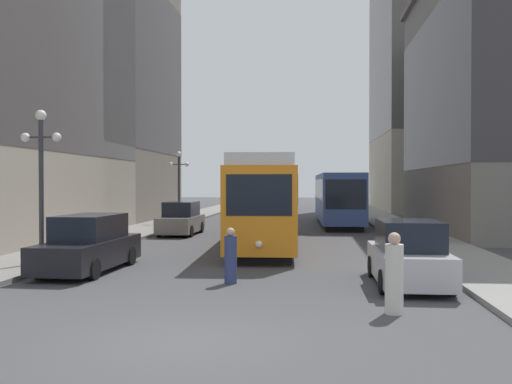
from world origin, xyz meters
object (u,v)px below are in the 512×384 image
parked_car_right_far (408,255)px  lamp_post_left_near (41,162)px  transit_bus (337,196)px  lamp_post_left_far (179,175)px  parked_car_left_mid (181,219)px  pedestrian_crossing_near (394,276)px  streetcar (267,199)px  pedestrian_crossing_far (231,258)px  parked_car_left_near (89,245)px

parked_car_right_far → lamp_post_left_near: bearing=-10.5°
transit_bus → lamp_post_left_far: lamp_post_left_far is taller
parked_car_left_mid → lamp_post_left_far: 7.97m
pedestrian_crossing_near → lamp_post_left_far: bearing=-134.9°
parked_car_right_far → lamp_post_left_near: (-11.72, 2.16, 2.72)m
streetcar → pedestrian_crossing_far: bearing=-93.8°
pedestrian_crossing_near → lamp_post_left_far: lamp_post_left_far is taller
streetcar → parked_car_left_near: streetcar is taller
parked_car_left_near → parked_car_right_far: 9.95m
streetcar → parked_car_right_far: streetcar is taller
lamp_post_left_near → lamp_post_left_far: 19.41m
transit_bus → parked_car_right_far: bearing=-89.3°
transit_bus → parked_car_right_far: size_ratio=3.04×
parked_car_left_mid → streetcar: bearing=-41.4°
pedestrian_crossing_near → parked_car_right_far: bearing=-172.9°
parked_car_left_near → streetcar: bearing=59.8°
parked_car_right_far → lamp_post_left_far: bearing=-61.6°
parked_car_left_near → pedestrian_crossing_far: parked_car_left_near is taller
lamp_post_left_near → lamp_post_left_far: (0.00, 19.41, -0.17)m
lamp_post_left_near → parked_car_left_near: bearing=-17.3°
pedestrian_crossing_far → lamp_post_left_near: 7.70m
parked_car_left_near → lamp_post_left_near: (-1.90, 0.59, 2.72)m
streetcar → pedestrian_crossing_near: (3.83, -13.08, -1.27)m
parked_car_left_mid → pedestrian_crossing_near: 19.79m
parked_car_right_far → transit_bus: bearing=-87.8°
transit_bus → pedestrian_crossing_near: (0.01, -25.95, -1.12)m
parked_car_left_near → lamp_post_left_far: bearing=97.5°
streetcar → parked_car_left_near: bearing=-124.6°
pedestrian_crossing_near → parked_car_left_near: bearing=-97.4°
parked_car_left_mid → lamp_post_left_near: size_ratio=0.85×
pedestrian_crossing_far → transit_bus: bearing=50.3°
streetcar → lamp_post_left_far: (-7.02, 11.88, 1.29)m
transit_bus → parked_car_left_mid: size_ratio=2.95×
parked_car_right_far → pedestrian_crossing_far: (-4.95, -0.16, -0.11)m
transit_bus → parked_car_left_near: (-8.93, -20.99, -1.10)m
parked_car_right_far → lamp_post_left_far: lamp_post_left_far is taller
transit_bus → lamp_post_left_near: lamp_post_left_near is taller
streetcar → pedestrian_crossing_near: size_ratio=7.91×
parked_car_right_far → lamp_post_left_far: size_ratio=0.88×
parked_car_left_mid → lamp_post_left_far: bearing=104.9°
parked_car_right_far → lamp_post_left_near: lamp_post_left_near is taller
lamp_post_left_near → lamp_post_left_far: bearing=90.0°
lamp_post_left_near → pedestrian_crossing_near: bearing=-27.1°
parked_car_left_mid → transit_bus: bearing=43.3°
parked_car_left_mid → lamp_post_left_near: lamp_post_left_near is taller
parked_car_left_near → pedestrian_crossing_far: 5.17m
parked_car_left_mid → pedestrian_crossing_near: (8.94, -17.65, -0.02)m
streetcar → parked_car_left_mid: streetcar is taller
streetcar → lamp_post_left_near: (-7.02, -7.53, 1.46)m
transit_bus → lamp_post_left_far: 10.97m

